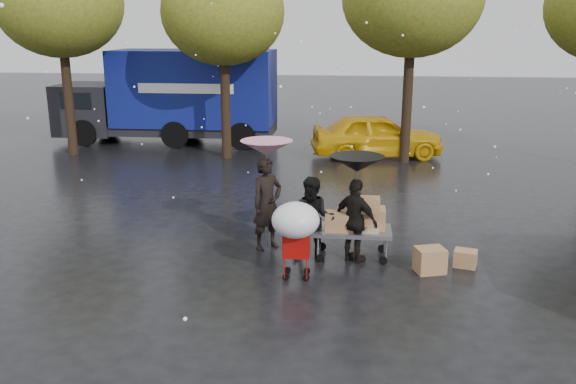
# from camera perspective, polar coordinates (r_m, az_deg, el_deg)

# --- Properties ---
(ground) EXTENTS (90.00, 90.00, 0.00)m
(ground) POSITION_cam_1_polar(r_m,az_deg,el_deg) (11.07, 1.54, -8.18)
(ground) COLOR black
(ground) RESTS_ON ground
(person_pink) EXTENTS (0.81, 0.80, 1.89)m
(person_pink) POSITION_cam_1_polar(r_m,az_deg,el_deg) (12.26, -1.97, -1.09)
(person_pink) COLOR black
(person_pink) RESTS_ON ground
(person_middle) EXTENTS (0.81, 0.63, 1.67)m
(person_middle) POSITION_cam_1_polar(r_m,az_deg,el_deg) (11.62, 2.40, -2.62)
(person_middle) COLOR black
(person_middle) RESTS_ON ground
(person_black) EXTENTS (1.02, 0.88, 1.64)m
(person_black) POSITION_cam_1_polar(r_m,az_deg,el_deg) (11.66, 6.33, -2.71)
(person_black) COLOR black
(person_black) RESTS_ON ground
(umbrella_pink) EXTENTS (1.03, 1.03, 2.24)m
(umbrella_pink) POSITION_cam_1_polar(r_m,az_deg,el_deg) (11.99, -2.02, 4.12)
(umbrella_pink) COLOR #4C4C4C
(umbrella_pink) RESTS_ON ground
(umbrella_black) EXTENTS (1.01, 1.01, 2.09)m
(umbrella_black) POSITION_cam_1_polar(r_m,az_deg,el_deg) (11.36, 6.50, 2.62)
(umbrella_black) COLOR #4C4C4C
(umbrella_black) RESTS_ON ground
(vendor_cart) EXTENTS (1.52, 0.80, 1.27)m
(vendor_cart) POSITION_cam_1_polar(r_m,az_deg,el_deg) (11.89, 6.46, -2.83)
(vendor_cart) COLOR slate
(vendor_cart) RESTS_ON ground
(shopping_cart) EXTENTS (0.84, 0.84, 1.46)m
(shopping_cart) POSITION_cam_1_polar(r_m,az_deg,el_deg) (10.64, 0.73, -3.03)
(shopping_cart) COLOR #B80D0A
(shopping_cart) RESTS_ON ground
(blue_truck) EXTENTS (8.30, 2.60, 3.50)m
(blue_truck) POSITION_cam_1_polar(r_m,az_deg,el_deg) (23.91, -10.66, 8.77)
(blue_truck) COLOR navy
(blue_truck) RESTS_ON ground
(box_ground_near) EXTENTS (0.61, 0.55, 0.46)m
(box_ground_near) POSITION_cam_1_polar(r_m,az_deg,el_deg) (11.60, 13.14, -6.23)
(box_ground_near) COLOR #9A7243
(box_ground_near) RESTS_ON ground
(box_ground_far) EXTENTS (0.49, 0.42, 0.32)m
(box_ground_far) POSITION_cam_1_polar(r_m,az_deg,el_deg) (12.05, 16.26, -5.99)
(box_ground_far) COLOR #9A7243
(box_ground_far) RESTS_ON ground
(yellow_taxi) EXTENTS (4.71, 2.58, 1.52)m
(yellow_taxi) POSITION_cam_1_polar(r_m,az_deg,el_deg) (21.14, 8.31, 5.28)
(yellow_taxi) COLOR #E5A90C
(yellow_taxi) RESTS_ON ground
(tree_row) EXTENTS (21.60, 4.40, 7.12)m
(tree_row) POSITION_cam_1_polar(r_m,az_deg,el_deg) (20.16, 2.74, 17.11)
(tree_row) COLOR black
(tree_row) RESTS_ON ground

